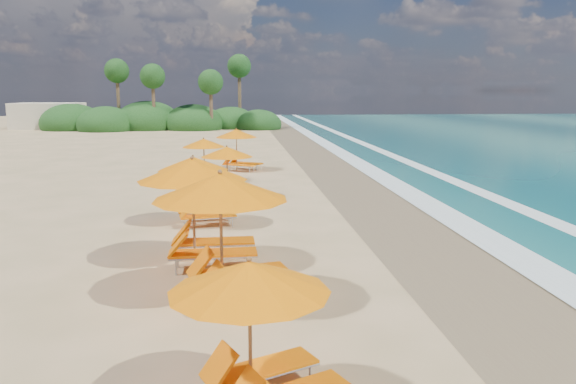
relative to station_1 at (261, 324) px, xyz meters
The scene contains 12 objects.
ground 9.39m from the station_1, 82.54° to the left, with size 160.00×160.00×0.00m, color tan.
wet_sand 10.67m from the station_1, 60.58° to the left, with size 4.00×160.00×0.01m, color olive.
surf_foam 12.21m from the station_1, 49.43° to the left, with size 4.00×160.00×0.01m.
station_1 is the anchor object (origin of this frame).
station_2 3.90m from the station_1, 95.92° to the left, with size 3.26×3.14×2.65m.
station_3 6.45m from the station_1, 99.93° to the left, with size 2.86×2.65×2.62m.
station_4 10.55m from the station_1, 97.86° to the left, with size 2.62×2.50×2.20m.
station_5 14.81m from the station_1, 91.86° to the left, with size 2.22×2.05×2.05m.
station_6 19.16m from the station_1, 94.84° to the left, with size 2.57×2.51×2.01m.
station_7 22.38m from the station_1, 90.29° to the left, with size 2.94×2.94×2.21m.
treeline 55.44m from the station_1, 99.06° to the left, with size 25.80×8.80×9.74m.
beach_building 60.90m from the station_1, 109.96° to the left, with size 7.00×5.00×2.80m, color beige.
Camera 1 is at (-1.49, -15.96, 4.12)m, focal length 34.74 mm.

